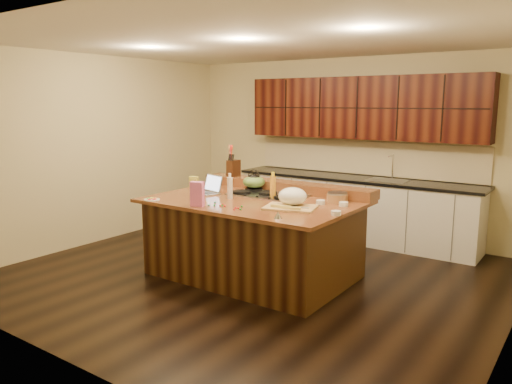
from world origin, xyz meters
The scene contains 33 objects.
room centered at (0.00, 0.00, 1.35)m, with size 5.52×5.02×2.72m.
island centered at (0.00, 0.00, 0.46)m, with size 2.40×1.60×0.92m.
back_ledge centered at (0.00, 0.70, 0.98)m, with size 2.40×0.30×0.12m, color black.
cooktop centered at (0.00, 0.30, 0.94)m, with size 0.92×0.52×0.05m.
back_counter centered at (0.30, 2.23, 0.98)m, with size 3.70×0.66×2.40m.
kettle centered at (-0.30, 0.43, 1.05)m, with size 0.20×0.20×0.18m, color black.
green_bowl centered at (-0.30, 0.43, 1.04)m, with size 0.28×0.28×0.15m, color #4F712D.
laptop centered at (-0.68, 0.01, 0.98)m, with size 0.38×0.33×0.23m.
oil_bottle centered at (0.18, 0.14, 1.06)m, with size 0.07×0.07×0.27m, color orange.
vinegar_bottle centered at (-0.26, -0.12, 1.04)m, with size 0.06×0.06×0.25m, color silver.
wooden_tray centered at (0.60, -0.13, 1.02)m, with size 0.61×0.51×0.21m.
ramekin_a centered at (1.15, -0.20, 0.94)m, with size 0.10×0.10×0.04m, color white.
ramekin_b centered at (1.02, 0.25, 0.94)m, with size 0.10×0.10×0.04m, color white.
ramekin_c centered at (0.77, 0.20, 0.94)m, with size 0.10×0.10×0.04m, color white.
strainer_bowl centered at (0.86, 0.43, 0.97)m, with size 0.24×0.24×0.09m, color #996B3F.
kitchen_timer centered at (0.75, -0.65, 0.96)m, with size 0.08×0.08×0.07m, color silver.
pink_bag centered at (-0.28, -0.66, 1.05)m, with size 0.14×0.08×0.27m, color pink.
candy_plate centered at (-0.93, -0.71, 0.93)m, with size 0.18×0.18×0.01m, color white.
package_box centered at (-1.13, 0.22, 0.99)m, with size 0.11×0.07×0.15m, color gold.
utensil_crock centered at (-0.87, 0.70, 1.11)m, with size 0.12×0.12×0.14m, color white.
knife_block centered at (-0.83, 0.70, 1.15)m, with size 0.11×0.18×0.22m, color black.
gumdrop_0 centered at (-0.07, -0.53, 0.93)m, with size 0.02×0.02×0.02m, color red.
gumdrop_1 centered at (0.23, -0.56, 0.93)m, with size 0.02×0.02×0.02m, color #198C26.
gumdrop_2 centered at (0.14, -0.52, 0.93)m, with size 0.02×0.02×0.02m, color red.
gumdrop_3 centered at (-0.06, -0.51, 0.93)m, with size 0.02×0.02×0.02m, color #198C26.
gumdrop_4 centered at (-0.01, -0.52, 0.93)m, with size 0.02×0.02×0.02m, color red.
gumdrop_5 centered at (-0.23, -0.43, 0.93)m, with size 0.02×0.02×0.02m, color #198C26.
gumdrop_6 centered at (0.17, -0.52, 0.93)m, with size 0.02×0.02×0.02m, color red.
gumdrop_7 centered at (-0.18, -0.58, 0.93)m, with size 0.02×0.02×0.02m, color #198C26.
gumdrop_8 centered at (0.17, -0.59, 0.93)m, with size 0.02×0.02×0.02m, color red.
gumdrop_9 centered at (-0.13, -0.55, 0.93)m, with size 0.02×0.02×0.02m, color #198C26.
gumdrop_10 centered at (-0.08, -0.47, 0.93)m, with size 0.02×0.02×0.02m, color red.
gumdrop_11 centered at (0.15, -0.43, 0.93)m, with size 0.02×0.02×0.02m, color #198C26.
Camera 1 is at (3.29, -4.63, 2.03)m, focal length 35.00 mm.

